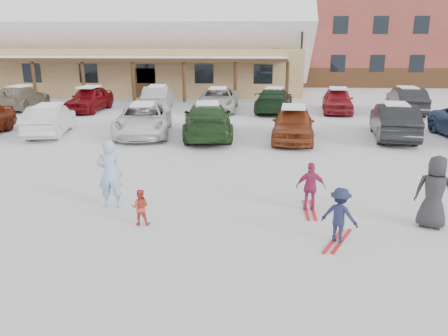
# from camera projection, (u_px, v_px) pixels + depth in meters

# --- Properties ---
(ground) EXTENTS (160.00, 160.00, 0.00)m
(ground) POSITION_uv_depth(u_px,v_px,m) (210.00, 217.00, 10.91)
(ground) COLOR white
(ground) RESTS_ON ground
(day_lodge) EXTENTS (29.12, 12.50, 10.38)m
(day_lodge) POSITION_uv_depth(u_px,v_px,m) (132.00, 43.00, 37.04)
(day_lodge) COLOR tan
(day_lodge) RESTS_ON ground
(lamp_post) EXTENTS (0.50, 0.25, 6.00)m
(lamp_post) POSITION_uv_depth(u_px,v_px,m) (301.00, 52.00, 32.60)
(lamp_post) COLOR black
(lamp_post) RESTS_ON ground
(conifer_3) EXTENTS (3.96, 3.96, 9.18)m
(conifer_3) POSITION_uv_depth(u_px,v_px,m) (292.00, 32.00, 51.28)
(conifer_3) COLOR black
(conifer_3) RESTS_ON ground
(adult_skier) EXTENTS (0.70, 0.49, 1.83)m
(adult_skier) POSITION_uv_depth(u_px,v_px,m) (110.00, 174.00, 11.34)
(adult_skier) COLOR #91B4D6
(adult_skier) RESTS_ON ground
(toddler_red) EXTENTS (0.45, 0.37, 0.89)m
(toddler_red) POSITION_uv_depth(u_px,v_px,m) (140.00, 207.00, 10.38)
(toddler_red) COLOR red
(toddler_red) RESTS_ON ground
(child_navy) EXTENTS (0.93, 0.78, 1.25)m
(child_navy) POSITION_uv_depth(u_px,v_px,m) (340.00, 215.00, 9.43)
(child_navy) COLOR #1C203F
(child_navy) RESTS_ON ground
(skis_child_navy) EXTENTS (0.82, 1.34, 0.03)m
(skis_child_navy) POSITION_uv_depth(u_px,v_px,m) (338.00, 241.00, 9.60)
(skis_child_navy) COLOR red
(skis_child_navy) RESTS_ON ground
(child_magenta) EXTENTS (0.77, 0.34, 1.29)m
(child_magenta) POSITION_uv_depth(u_px,v_px,m) (311.00, 187.00, 11.16)
(child_magenta) COLOR #A5285A
(child_magenta) RESTS_ON ground
(skis_child_magenta) EXTENTS (0.24, 1.41, 0.03)m
(skis_child_magenta) POSITION_uv_depth(u_px,v_px,m) (309.00, 210.00, 11.34)
(skis_child_magenta) COLOR red
(skis_child_magenta) RESTS_ON ground
(bystander_dark) EXTENTS (1.01, 0.86, 1.74)m
(bystander_dark) POSITION_uv_depth(u_px,v_px,m) (434.00, 192.00, 10.12)
(bystander_dark) COLOR #29292B
(bystander_dark) RESTS_ON ground
(parked_car_1) EXTENTS (2.13, 4.39, 1.39)m
(parked_car_1) POSITION_uv_depth(u_px,v_px,m) (50.00, 120.00, 20.20)
(parked_car_1) COLOR silver
(parked_car_1) RESTS_ON ground
(parked_car_2) EXTENTS (3.01, 5.43, 1.44)m
(parked_car_2) POSITION_uv_depth(u_px,v_px,m) (144.00, 119.00, 20.21)
(parked_car_2) COLOR white
(parked_car_2) RESTS_ON ground
(parked_car_3) EXTENTS (2.65, 5.47, 1.53)m
(parked_car_3) POSITION_uv_depth(u_px,v_px,m) (208.00, 120.00, 19.68)
(parked_car_3) COLOR #21401D
(parked_car_3) RESTS_ON ground
(parked_car_4) EXTENTS (2.21, 4.53, 1.49)m
(parked_car_4) POSITION_uv_depth(u_px,v_px,m) (293.00, 124.00, 19.06)
(parked_car_4) COLOR brown
(parked_car_4) RESTS_ON ground
(parked_car_5) EXTENTS (2.40, 4.92, 1.55)m
(parked_car_5) POSITION_uv_depth(u_px,v_px,m) (394.00, 121.00, 19.43)
(parked_car_5) COLOR black
(parked_car_5) RESTS_ON ground
(parked_car_7) EXTENTS (2.11, 5.04, 1.45)m
(parked_car_7) POSITION_uv_depth(u_px,v_px,m) (21.00, 98.00, 27.67)
(parked_car_7) COLOR #796A5A
(parked_car_7) RESTS_ON ground
(parked_car_8) EXTENTS (2.07, 4.50, 1.49)m
(parked_car_8) POSITION_uv_depth(u_px,v_px,m) (89.00, 99.00, 26.89)
(parked_car_8) COLOR maroon
(parked_car_8) RESTS_ON ground
(parked_car_9) EXTENTS (1.90, 4.54, 1.46)m
(parked_car_9) POSITION_uv_depth(u_px,v_px,m) (158.00, 97.00, 27.78)
(parked_car_9) COLOR #9B9BA0
(parked_car_9) RESTS_ON ground
(parked_car_10) EXTENTS (2.46, 5.11, 1.41)m
(parked_car_10) POSITION_uv_depth(u_px,v_px,m) (218.00, 99.00, 27.10)
(parked_car_10) COLOR #BEBEBE
(parked_car_10) RESTS_ON ground
(parked_car_11) EXTENTS (2.73, 5.26, 1.46)m
(parked_car_11) POSITION_uv_depth(u_px,v_px,m) (274.00, 100.00, 26.61)
(parked_car_11) COLOR #17321B
(parked_car_11) RESTS_ON ground
(parked_car_12) EXTENTS (2.29, 4.49, 1.46)m
(parked_car_12) POSITION_uv_depth(u_px,v_px,m) (337.00, 100.00, 26.42)
(parked_car_12) COLOR maroon
(parked_car_12) RESTS_ON ground
(parked_car_13) EXTENTS (2.21, 4.87, 1.55)m
(parked_car_13) POSITION_uv_depth(u_px,v_px,m) (406.00, 100.00, 26.04)
(parked_car_13) COLOR black
(parked_car_13) RESTS_ON ground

